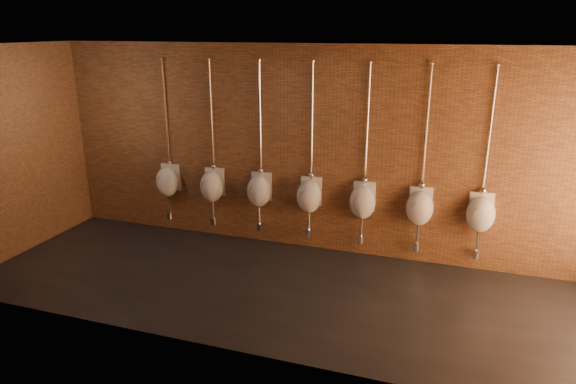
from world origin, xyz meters
name	(u,v)px	position (x,y,z in m)	size (l,w,h in m)	color
ground	(277,288)	(0.00, 0.00, 0.00)	(8.50, 8.50, 0.00)	black
room_shell	(276,145)	(0.00, 0.00, 2.01)	(8.54, 3.04, 3.22)	black
urinal_0	(168,181)	(-2.47, 1.36, 0.92)	(0.42, 0.37, 2.72)	white
urinal_1	(212,185)	(-1.63, 1.36, 0.92)	(0.42, 0.37, 2.72)	white
urinal_2	(259,190)	(-0.79, 1.36, 0.92)	(0.42, 0.37, 2.72)	white
urinal_3	(309,195)	(0.05, 1.36, 0.92)	(0.42, 0.37, 2.72)	white
urinal_4	(363,201)	(0.89, 1.36, 0.92)	(0.42, 0.37, 2.72)	white
urinal_5	(420,207)	(1.73, 1.36, 0.92)	(0.42, 0.37, 2.72)	white
urinal_6	(481,213)	(2.56, 1.36, 0.92)	(0.42, 0.37, 2.72)	white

